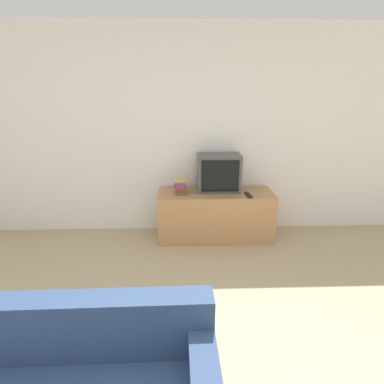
# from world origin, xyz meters

# --- Properties ---
(wall_back) EXTENTS (9.00, 0.06, 2.60)m
(wall_back) POSITION_xyz_m (0.00, 3.03, 1.30)
(wall_back) COLOR white
(wall_back) RESTS_ON ground_plane
(tv_stand) EXTENTS (1.44, 0.52, 0.61)m
(tv_stand) POSITION_xyz_m (0.45, 2.72, 0.30)
(tv_stand) COLOR tan
(tv_stand) RESTS_ON ground_plane
(television) EXTENTS (0.54, 0.34, 0.47)m
(television) POSITION_xyz_m (0.49, 2.81, 0.84)
(television) COLOR #4C4C51
(television) RESTS_ON tv_stand
(book_stack) EXTENTS (0.15, 0.21, 0.18)m
(book_stack) POSITION_xyz_m (0.01, 2.70, 0.69)
(book_stack) COLOR #2D753D
(book_stack) RESTS_ON tv_stand
(remote_on_stand) EXTENTS (0.06, 0.19, 0.02)m
(remote_on_stand) POSITION_xyz_m (0.83, 2.57, 0.62)
(remote_on_stand) COLOR black
(remote_on_stand) RESTS_ON tv_stand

